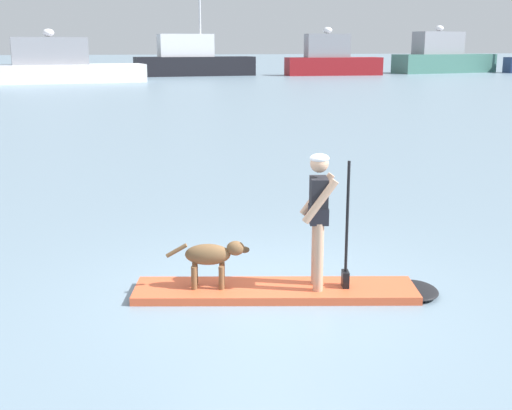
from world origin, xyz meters
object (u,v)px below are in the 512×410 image
object	(u,v)px
paddleboard	(294,291)
moored_boat_far_port	(192,60)
dog	(212,256)
person_paddler	(320,211)
moored_boat_outer	(332,60)
moored_boat_starboard	(59,66)
moored_boat_center	(443,58)

from	to	relation	value
paddleboard	moored_boat_far_port	xyz separation A→B (m)	(7.38, 58.54, 1.45)
paddleboard	moored_boat_far_port	world-z (taller)	moored_boat_far_port
paddleboard	dog	size ratio (longest dim) A/B	3.78
dog	moored_boat_far_port	size ratio (longest dim) A/B	0.09
person_paddler	moored_boat_outer	xyz separation A→B (m)	(20.72, 56.49, 0.45)
paddleboard	moored_boat_starboard	xyz separation A→B (m)	(-4.76, 48.72, 1.27)
moored_boat_starboard	moored_boat_center	bearing A→B (deg)	14.84
dog	moored_boat_far_port	world-z (taller)	moored_boat_far_port
person_paddler	dog	distance (m)	1.42
paddleboard	moored_boat_outer	xyz separation A→B (m)	(21.01, 56.42, 1.46)
moored_boat_outer	moored_boat_center	bearing A→B (deg)	11.34
dog	moored_boat_starboard	size ratio (longest dim) A/B	0.08
paddleboard	moored_boat_far_port	distance (m)	59.02
moored_boat_outer	person_paddler	bearing A→B (deg)	-110.14
paddleboard	moored_boat_center	size ratio (longest dim) A/B	0.31
dog	moored_boat_center	size ratio (longest dim) A/B	0.08
person_paddler	moored_boat_center	xyz separation A→B (m)	(34.46, 59.25, 0.56)
moored_boat_starboard	moored_boat_far_port	size ratio (longest dim) A/B	1.11
moored_boat_starboard	moored_boat_far_port	world-z (taller)	moored_boat_far_port
dog	moored_boat_starboard	bearing A→B (deg)	94.46
paddleboard	moored_boat_center	bearing A→B (deg)	59.58
paddleboard	person_paddler	distance (m)	1.05
person_paddler	moored_boat_far_port	distance (m)	59.04
paddleboard	moored_boat_starboard	size ratio (longest dim) A/B	0.29
dog	moored_boat_outer	bearing A→B (deg)	68.63
paddleboard	moored_boat_center	world-z (taller)	moored_boat_center
dog	moored_boat_far_port	xyz separation A→B (m)	(8.36, 58.31, 1.00)
moored_boat_starboard	moored_boat_center	xyz separation A→B (m)	(39.50, 10.46, 0.30)
moored_boat_starboard	moored_boat_far_port	bearing A→B (deg)	38.99
moored_boat_far_port	moored_boat_center	xyz separation A→B (m)	(27.37, 0.64, 0.12)
person_paddler	moored_boat_far_port	size ratio (longest dim) A/B	0.14
paddleboard	moored_boat_far_port	size ratio (longest dim) A/B	0.32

